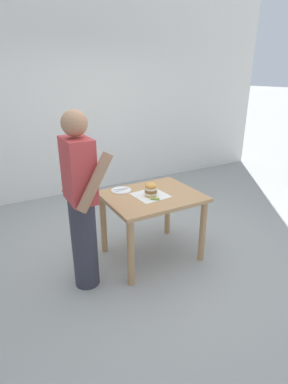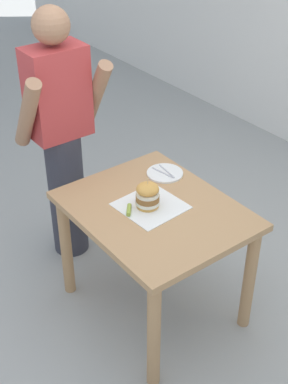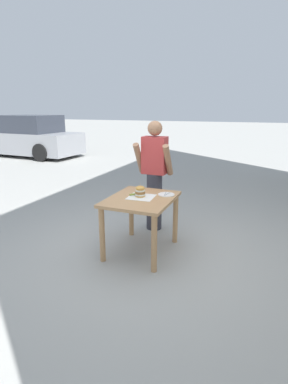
% 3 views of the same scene
% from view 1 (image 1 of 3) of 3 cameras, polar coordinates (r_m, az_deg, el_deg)
% --- Properties ---
extents(ground_plane, '(80.00, 80.00, 0.00)m').
position_cam_1_polar(ground_plane, '(3.54, 1.44, -11.84)').
color(ground_plane, '#9E9E99').
extents(patio_table, '(0.81, 1.00, 0.75)m').
position_cam_1_polar(patio_table, '(3.24, 1.54, -2.70)').
color(patio_table, tan).
rests_on(patio_table, ground).
extents(serving_paper, '(0.35, 0.35, 0.00)m').
position_cam_1_polar(serving_paper, '(3.17, 1.24, -0.62)').
color(serving_paper, white).
rests_on(serving_paper, patio_table).
extents(sandwich, '(0.13, 0.13, 0.18)m').
position_cam_1_polar(sandwich, '(3.12, 1.32, 0.51)').
color(sandwich, gold).
rests_on(sandwich, serving_paper).
extents(pickle_spear, '(0.08, 0.09, 0.02)m').
position_cam_1_polar(pickle_spear, '(3.05, 2.09, -1.27)').
color(pickle_spear, '#8EA83D').
rests_on(pickle_spear, serving_paper).
extents(side_plate_with_forks, '(0.22, 0.22, 0.02)m').
position_cam_1_polar(side_plate_with_forks, '(3.30, -4.37, 0.33)').
color(side_plate_with_forks, white).
rests_on(side_plate_with_forks, patio_table).
extents(diner_across_table, '(0.55, 0.35, 1.69)m').
position_cam_1_polar(diner_across_table, '(2.74, -11.83, -1.81)').
color(diner_across_table, '#33333D').
rests_on(diner_across_table, ground).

